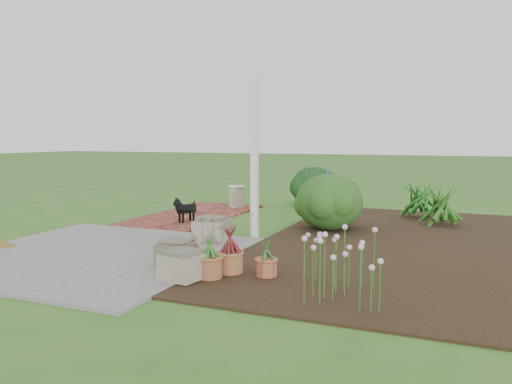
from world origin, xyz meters
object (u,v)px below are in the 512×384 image
at_px(evergreen_shrub, 329,200).
at_px(stone_trough_near, 183,266).
at_px(black_dog, 185,208).
at_px(cream_ceramic_urn, 237,196).

bearing_deg(evergreen_shrub, stone_trough_near, -101.04).
bearing_deg(stone_trough_near, black_dog, 120.24).
bearing_deg(black_dog, cream_ceramic_urn, 111.42).
bearing_deg(cream_ceramic_urn, black_dog, -90.74).
bearing_deg(evergreen_shrub, cream_ceramic_urn, 144.93).
height_order(cream_ceramic_urn, evergreen_shrub, evergreen_shrub).
height_order(stone_trough_near, cream_ceramic_urn, cream_ceramic_urn).
distance_m(black_dog, cream_ceramic_urn, 2.22).
xyz_separation_m(cream_ceramic_urn, evergreen_shrub, (2.54, -1.78, 0.24)).
relative_size(stone_trough_near, black_dog, 0.85).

